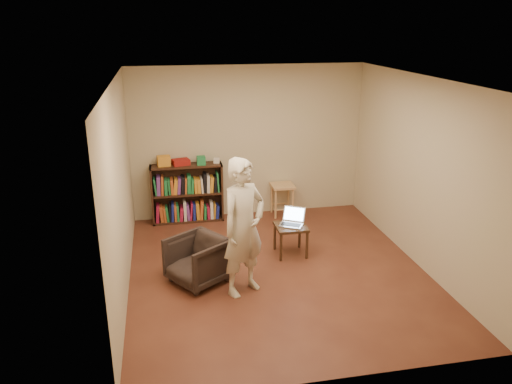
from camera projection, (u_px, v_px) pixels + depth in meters
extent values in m
plane|color=#4D2218|center=(277.00, 271.00, 6.90)|extent=(4.50, 4.50, 0.00)
plane|color=silver|center=(280.00, 80.00, 6.05)|extent=(4.50, 4.50, 0.00)
plane|color=#BFAB90|center=(248.00, 142.00, 8.56)|extent=(4.00, 0.00, 4.00)
plane|color=#BFAB90|center=(120.00, 191.00, 6.11)|extent=(0.00, 4.50, 4.50)
plane|color=#BFAB90|center=(420.00, 173.00, 6.84)|extent=(0.00, 4.50, 4.50)
cube|color=black|center=(152.00, 195.00, 8.36)|extent=(0.03, 0.30, 1.00)
cube|color=black|center=(221.00, 191.00, 8.58)|extent=(0.03, 0.30, 1.00)
cube|color=black|center=(187.00, 191.00, 8.60)|extent=(1.20, 0.02, 1.00)
cube|color=black|center=(189.00, 220.00, 8.63)|extent=(1.20, 0.30, 0.03)
cube|color=black|center=(187.00, 193.00, 8.47)|extent=(1.14, 0.30, 0.03)
cube|color=black|center=(186.00, 166.00, 8.31)|extent=(1.20, 0.30, 0.03)
cube|color=orange|center=(164.00, 161.00, 8.22)|extent=(0.22, 0.18, 0.17)
cube|color=maroon|center=(181.00, 162.00, 8.30)|extent=(0.32, 0.26, 0.09)
cube|color=#20783D|center=(201.00, 160.00, 8.30)|extent=(0.14, 0.14, 0.14)
cube|color=silver|center=(217.00, 161.00, 8.41)|extent=(0.12, 0.12, 0.08)
cube|color=tan|center=(282.00, 186.00, 8.71)|extent=(0.39, 0.39, 0.04)
cylinder|color=tan|center=(276.00, 204.00, 8.63)|extent=(0.04, 0.04, 0.52)
cylinder|color=tan|center=(293.00, 203.00, 8.69)|extent=(0.04, 0.04, 0.52)
cylinder|color=tan|center=(272.00, 198.00, 8.92)|extent=(0.04, 0.04, 0.52)
cylinder|color=tan|center=(288.00, 197.00, 8.97)|extent=(0.04, 0.04, 0.52)
imported|color=black|center=(198.00, 260.00, 6.52)|extent=(0.94, 0.94, 0.62)
cube|color=#321B10|center=(291.00, 227.00, 7.26)|extent=(0.45, 0.45, 0.04)
cylinder|color=#321B10|center=(281.00, 248.00, 7.12)|extent=(0.04, 0.04, 0.42)
cylinder|color=#321B10|center=(307.00, 245.00, 7.19)|extent=(0.04, 0.04, 0.42)
cylinder|color=#321B10|center=(275.00, 237.00, 7.48)|extent=(0.04, 0.04, 0.42)
cylinder|color=#321B10|center=(300.00, 235.00, 7.55)|extent=(0.04, 0.04, 0.42)
cube|color=#AEAFB3|center=(291.00, 225.00, 7.25)|extent=(0.40, 0.36, 0.02)
cube|color=black|center=(291.00, 224.00, 7.24)|extent=(0.30, 0.25, 0.00)
cube|color=#AEAFB3|center=(294.00, 214.00, 7.36)|extent=(0.34, 0.26, 0.21)
cube|color=#ABCBEF|center=(294.00, 214.00, 7.36)|extent=(0.29, 0.22, 0.17)
imported|color=beige|center=(244.00, 227.00, 6.11)|extent=(0.77, 0.70, 1.76)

